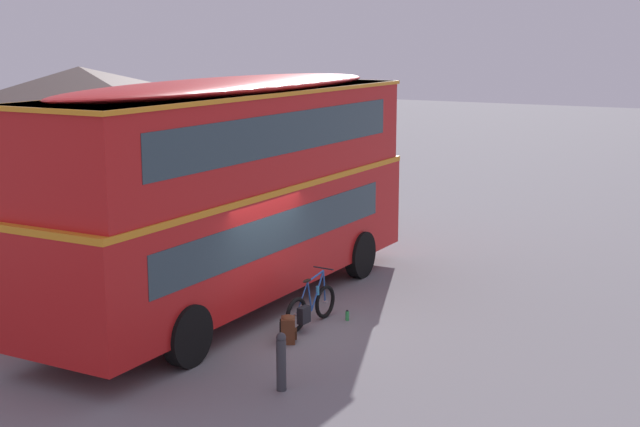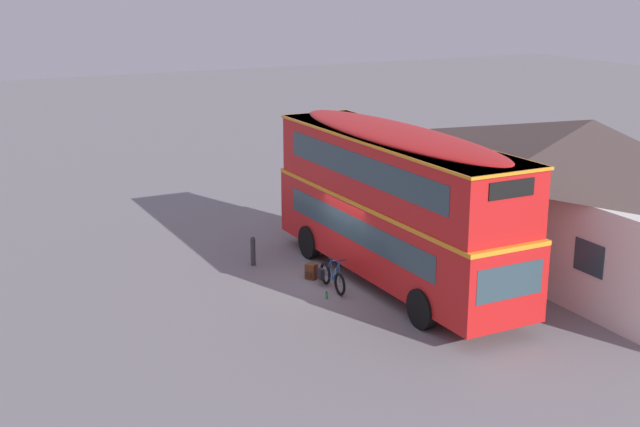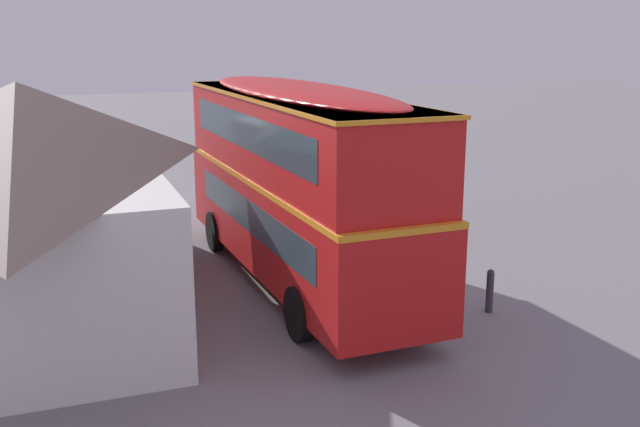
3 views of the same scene
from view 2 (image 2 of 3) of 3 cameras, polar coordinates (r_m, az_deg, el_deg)
ground_plane at (r=26.19m, az=1.26°, el=-4.58°), size 120.00×120.00×0.00m
double_decker_bus at (r=25.38m, az=5.04°, el=0.97°), size 10.75×2.72×4.79m
touring_bicycle at (r=25.44m, az=0.74°, el=-4.30°), size 1.72×0.46×1.06m
backpack_on_ground at (r=26.30m, az=-0.59°, el=-3.86°), size 0.42×0.40×0.52m
water_bottle_green_metal at (r=24.79m, az=0.44°, el=-5.51°), size 0.08×0.08×0.22m
pub_building at (r=27.72m, az=17.49°, el=1.20°), size 12.87×6.01×4.85m
kerb_bollard at (r=27.54m, az=-4.52°, el=-2.50°), size 0.16×0.16×0.97m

